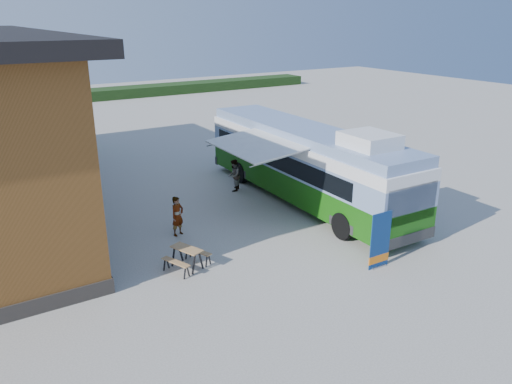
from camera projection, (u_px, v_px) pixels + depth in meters
ground at (286, 244)px, 18.61m from camera, size 100.00×100.00×0.00m
hedge at (141, 91)px, 52.83m from camera, size 40.00×3.00×1.00m
bus at (305, 161)px, 22.44m from camera, size 2.96×12.85×3.93m
awning at (260, 145)px, 21.15m from camera, size 2.92×4.66×0.54m
banner at (380, 245)px, 16.66m from camera, size 0.87×0.19×2.00m
picnic_table at (187, 253)px, 16.73m from camera, size 1.60×1.52×0.73m
person_a at (178, 216)px, 19.19m from camera, size 0.67×0.56×1.57m
person_b at (234, 175)px, 24.08m from camera, size 0.94×0.95×1.55m
slurry_tanker at (41, 131)px, 31.23m from camera, size 2.14×5.70×2.11m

